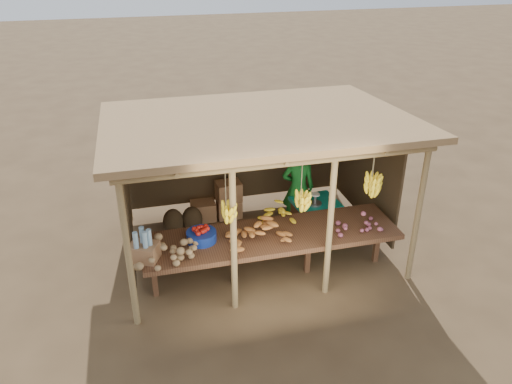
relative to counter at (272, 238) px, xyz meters
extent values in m
plane|color=brown|center=(0.00, 0.95, -0.74)|extent=(60.00, 60.00, 0.00)
cylinder|color=#997C4F|center=(-2.10, -0.55, 0.36)|extent=(0.09, 0.09, 2.20)
cylinder|color=#997C4F|center=(2.10, -0.55, 0.36)|extent=(0.09, 0.09, 2.20)
cylinder|color=#997C4F|center=(-2.10, 2.45, 0.36)|extent=(0.09, 0.09, 2.20)
cylinder|color=#997C4F|center=(2.10, 2.45, 0.36)|extent=(0.09, 0.09, 2.20)
cylinder|color=#997C4F|center=(-0.70, -0.55, 0.36)|extent=(0.09, 0.09, 2.20)
cylinder|color=#997C4F|center=(0.70, -0.55, 0.36)|extent=(0.09, 0.09, 2.20)
cylinder|color=#997C4F|center=(0.00, -0.55, 1.46)|extent=(4.40, 0.09, 0.09)
cylinder|color=#997C4F|center=(0.00, 2.45, 1.46)|extent=(4.40, 0.09, 0.09)
cube|color=#A1774B|center=(0.00, 0.95, 1.55)|extent=(4.70, 3.50, 0.28)
cube|color=#463520|center=(0.00, 2.43, 0.47)|extent=(4.20, 0.04, 1.98)
cube|color=#463520|center=(-2.08, 1.15, 0.47)|extent=(0.04, 2.40, 1.98)
cube|color=#463520|center=(2.08, 1.15, 0.47)|extent=(0.04, 2.40, 1.98)
cube|color=brown|center=(0.00, 0.00, 0.02)|extent=(3.90, 1.05, 0.08)
cube|color=brown|center=(-1.80, 0.00, -0.38)|extent=(0.08, 0.08, 0.72)
cube|color=brown|center=(-0.60, 0.00, -0.38)|extent=(0.08, 0.08, 0.72)
cube|color=brown|center=(0.60, 0.00, -0.38)|extent=(0.08, 0.08, 0.72)
cube|color=brown|center=(1.80, 0.00, -0.38)|extent=(0.08, 0.08, 0.72)
cylinder|color=navy|center=(-1.06, 0.08, 0.14)|extent=(0.45, 0.45, 0.16)
cube|color=#996944|center=(-1.90, -0.20, 0.18)|extent=(0.48, 0.44, 0.24)
imported|color=#176B23|center=(0.88, 1.36, 0.07)|extent=(0.65, 0.49, 1.61)
cube|color=brown|center=(1.09, 1.01, -0.42)|extent=(0.74, 0.65, 0.64)
cube|color=#0C887B|center=(1.09, 1.01, -0.07)|extent=(0.83, 0.73, 0.06)
cube|color=#996944|center=(-0.25, 2.05, -0.54)|extent=(0.47, 0.39, 0.36)
cube|color=#996944|center=(-0.25, 2.05, -0.18)|extent=(0.47, 0.39, 0.36)
cube|color=#996944|center=(-0.75, 2.05, -0.54)|extent=(0.47, 0.39, 0.36)
ellipsoid|color=#463520|center=(-1.34, 1.81, -0.51)|extent=(0.38, 0.38, 0.51)
ellipsoid|color=#463520|center=(-0.99, 1.81, -0.51)|extent=(0.38, 0.38, 0.51)
camera|label=1|loc=(-1.84, -6.19, 4.06)|focal=35.00mm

